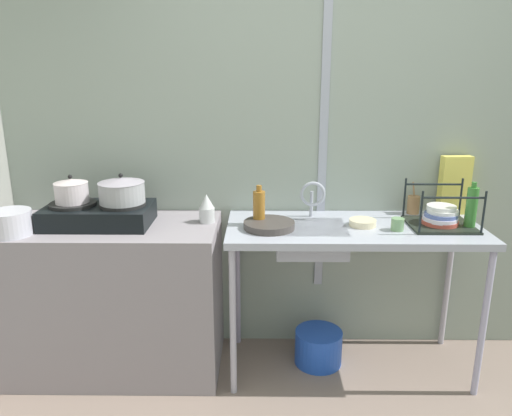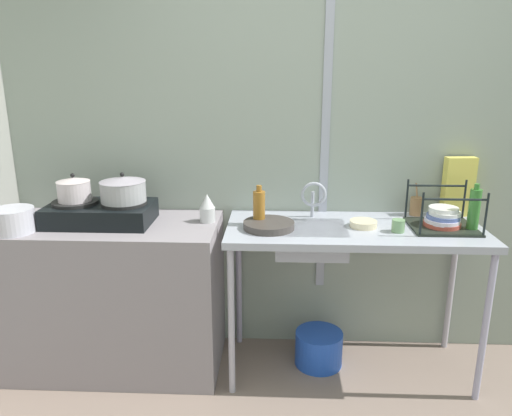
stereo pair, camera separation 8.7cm
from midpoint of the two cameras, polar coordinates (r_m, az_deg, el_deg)
The scene contains 20 objects.
wall_back at distance 3.00m, azimuth 10.89°, elevation 8.27°, with size 4.83×0.10×2.71m, color #94A092.
wall_metal_strip at distance 2.92m, azimuth 9.10°, elevation 10.81°, with size 0.05×0.01×2.17m, color #A4A8B7.
counter_concrete at distance 3.04m, azimuth -15.28°, elevation -9.83°, with size 1.23×0.60×0.90m, color gray.
counter_sink at distance 2.79m, azimuth 12.26°, elevation -3.55°, with size 1.42×0.60×0.90m.
stove at distance 2.87m, azimuth -16.93°, elevation -0.53°, with size 0.58×0.34×0.13m.
pot_on_left_burner at distance 2.89m, azimuth -19.77°, elevation 2.10°, with size 0.18×0.18×0.16m.
pot_on_right_burner at distance 2.80m, azimuth -14.46°, elevation 2.17°, with size 0.25×0.25×0.17m.
pot_beside_stove at distance 2.88m, azimuth -25.81°, elevation -1.33°, with size 0.22×0.22×0.13m.
percolator at distance 2.78m, azimuth -4.84°, elevation -0.04°, with size 0.09×0.09×0.16m.
sink_basin at distance 2.74m, azimuth 7.32°, elevation -3.67°, with size 0.39×0.34×0.14m, color #A4A8B7.
faucet at distance 2.82m, azimuth 7.64°, elevation 1.42°, with size 0.15×0.08×0.23m.
frying_pan at distance 2.67m, azimuth 2.45°, elevation -2.03°, with size 0.28×0.28×0.04m, color #3D3834.
dish_rack at distance 2.88m, azimuth 21.87°, elevation -1.23°, with size 0.35×0.33×0.24m.
cup_by_rack at distance 2.73m, azimuth 17.22°, elevation -2.01°, with size 0.07×0.07×0.07m, color #709A66.
small_bowl_on_drainboard at distance 2.77m, azimuth 13.36°, elevation -1.81°, with size 0.15×0.15×0.04m, color beige.
bottle_by_sink at distance 2.71m, azimuth 1.29°, elevation 0.04°, with size 0.07×0.07×0.23m.
bottle_by_rack at distance 2.87m, azimuth 25.00°, elevation -0.18°, with size 0.06×0.06×0.26m.
cereal_box at distance 3.13m, azimuth 23.37°, elevation 2.30°, with size 0.18×0.07×0.35m, color #DBCD53.
utensil_jar at distance 3.07m, azimuth 19.05°, elevation 0.22°, with size 0.07×0.07×0.19m.
bucket_on_floor at distance 3.11m, azimuth 8.19°, elevation -15.95°, with size 0.29×0.29×0.21m, color blue.
Camera 2 is at (-0.39, -1.41, 1.74)m, focal length 34.12 mm.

